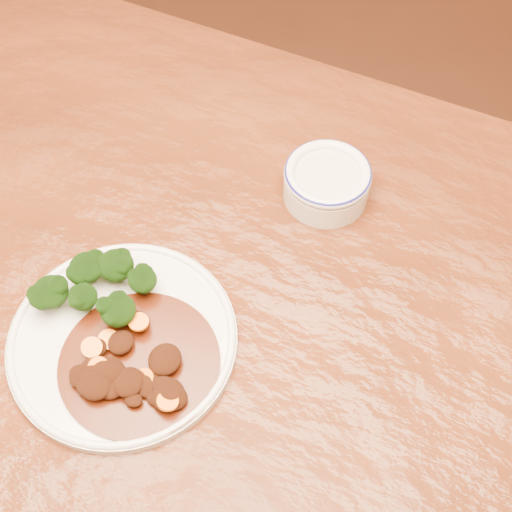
% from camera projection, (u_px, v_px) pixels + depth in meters
% --- Properties ---
extents(ground, '(4.00, 4.00, 0.00)m').
position_uv_depth(ground, '(221.00, 495.00, 1.43)').
color(ground, '#4B2112').
rests_on(ground, ground).
extents(dining_table, '(1.61, 1.09, 0.75)m').
position_uv_depth(dining_table, '(199.00, 345.00, 0.88)').
color(dining_table, '#5B2610').
rests_on(dining_table, ground).
extents(dinner_plate, '(0.25, 0.25, 0.02)m').
position_uv_depth(dinner_plate, '(123.00, 339.00, 0.78)').
color(dinner_plate, silver).
rests_on(dinner_plate, dining_table).
extents(broccoli_florets, '(0.13, 0.09, 0.04)m').
position_uv_depth(broccoli_florets, '(96.00, 283.00, 0.79)').
color(broccoli_florets, '#739F52').
rests_on(broccoli_florets, dinner_plate).
extents(mince_stew, '(0.17, 0.17, 0.03)m').
position_uv_depth(mince_stew, '(131.00, 372.00, 0.75)').
color(mince_stew, '#411607').
rests_on(mince_stew, dinner_plate).
extents(dip_bowl, '(0.11, 0.11, 0.05)m').
position_uv_depth(dip_bowl, '(327.00, 181.00, 0.88)').
color(dip_bowl, silver).
rests_on(dip_bowl, dining_table).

